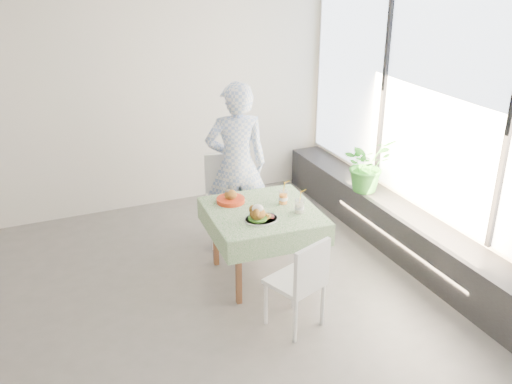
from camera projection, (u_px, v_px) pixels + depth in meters
name	position (u px, v px, depth m)	size (l,w,h in m)	color
floor	(155.00, 319.00, 5.17)	(6.00, 6.00, 0.00)	#5D5A58
wall_back	(94.00, 104.00, 6.72)	(6.00, 0.02, 2.80)	white
wall_front	(273.00, 368.00, 2.51)	(6.00, 0.02, 2.80)	white
wall_right	(438.00, 131.00, 5.71)	(0.02, 5.00, 2.80)	white
window_pane	(439.00, 107.00, 5.60)	(0.01, 4.80, 2.18)	#D1E0F9
window_ledge	(410.00, 237.00, 6.09)	(0.40, 4.80, 0.50)	black
cafe_table	(263.00, 236.00, 5.67)	(1.10, 1.10, 0.74)	brown
chair_far	(228.00, 216.00, 6.45)	(0.55, 0.55, 0.98)	white
chair_near	(296.00, 299.00, 4.98)	(0.53, 0.53, 0.87)	white
diner	(237.00, 165.00, 6.19)	(0.67, 0.44, 1.84)	#87A2D8
main_dish	(259.00, 215.00, 5.32)	(0.32, 0.32, 0.17)	white
juice_cup_orange	(283.00, 198.00, 5.67)	(0.10, 0.10, 0.27)	white
juice_cup_lemonade	(299.00, 207.00, 5.48)	(0.10, 0.10, 0.27)	white
second_dish	(231.00, 199.00, 5.71)	(0.28, 0.28, 0.14)	red
potted_plant	(367.00, 165.00, 6.51)	(0.56, 0.49, 0.63)	#307A28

